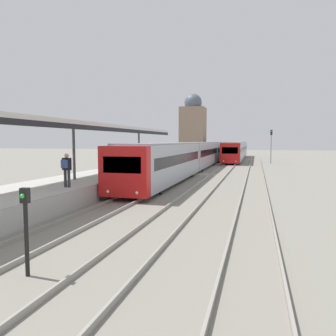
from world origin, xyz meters
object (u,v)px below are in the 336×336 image
train_near (208,152)px  signal_post_near (26,223)px  train_far (236,150)px  person_on_platform (66,167)px  signal_mast_far (271,142)px

train_near → signal_post_near: 39.81m
train_far → person_on_platform: bearing=-97.3°
person_on_platform → train_far: size_ratio=0.06×
signal_mast_far → person_on_platform: bearing=-107.5°
signal_post_near → train_far: bearing=88.0°
train_near → signal_mast_far: bearing=17.6°
person_on_platform → signal_mast_far: bearing=72.5°
signal_mast_far → train_far: bearing=120.1°
train_near → train_far: size_ratio=2.08×
person_on_platform → train_far: train_far is taller
train_far → signal_post_near: bearing=-92.0°
person_on_platform → train_far: (5.61, 44.12, -0.22)m
train_far → signal_post_near: (-1.85, -51.81, -0.40)m
train_far → signal_mast_far: (5.37, -9.27, 1.33)m
person_on_platform → signal_mast_far: 36.56m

